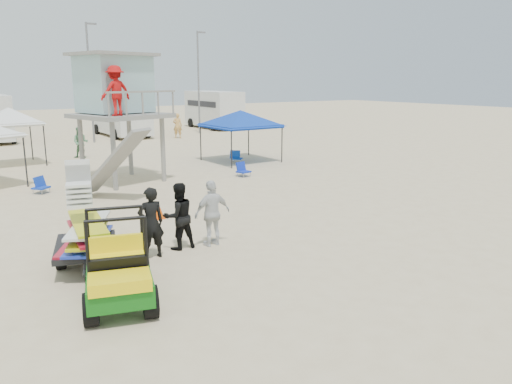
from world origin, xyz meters
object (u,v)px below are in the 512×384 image
canopy_blue (240,113)px  surf_trailer (84,230)px  man_left (151,223)px  lifeguard_tower (116,89)px  utility_cart (117,262)px

canopy_blue → surf_trailer: bearing=-135.4°
man_left → canopy_blue: canopy_blue is taller
lifeguard_tower → canopy_blue: (7.17, 1.74, -1.34)m
utility_cart → lifeguard_tower: (4.03, 11.66, 3.06)m
man_left → lifeguard_tower: bearing=-101.5°
surf_trailer → canopy_blue: canopy_blue is taller
surf_trailer → man_left: bearing=-11.2°
man_left → surf_trailer: bearing=-8.1°
utility_cart → man_left: bearing=53.2°
utility_cart → surf_trailer: 2.33m
utility_cart → lifeguard_tower: 12.71m
man_left → lifeguard_tower: size_ratio=0.34×
utility_cart → man_left: size_ratio=1.47×
surf_trailer → lifeguard_tower: size_ratio=0.51×
utility_cart → man_left: (1.52, 2.03, 0.05)m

